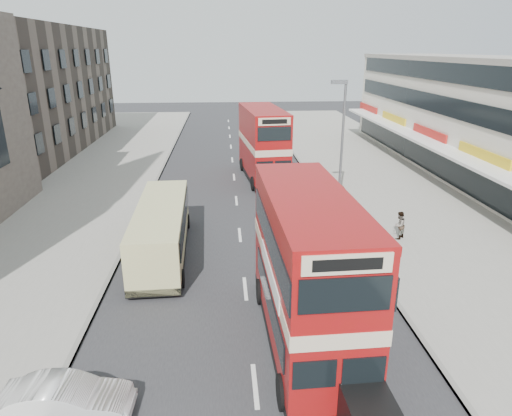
# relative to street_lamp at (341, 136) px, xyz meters

# --- Properties ---
(road_surface) EXTENTS (12.00, 90.00, 0.01)m
(road_surface) POSITION_rel_street_lamp_xyz_m (-6.52, 2.00, -4.78)
(road_surface) COLOR #28282B
(road_surface) RESTS_ON ground
(pavement_right) EXTENTS (12.00, 90.00, 0.15)m
(pavement_right) POSITION_rel_street_lamp_xyz_m (5.48, 2.00, -4.71)
(pavement_right) COLOR gray
(pavement_right) RESTS_ON ground
(pavement_left) EXTENTS (12.00, 90.00, 0.15)m
(pavement_left) POSITION_rel_street_lamp_xyz_m (-18.52, 2.00, -4.71)
(pavement_left) COLOR gray
(pavement_left) RESTS_ON ground
(kerb_left) EXTENTS (0.20, 90.00, 0.16)m
(kerb_left) POSITION_rel_street_lamp_xyz_m (-12.62, 2.00, -4.71)
(kerb_left) COLOR gray
(kerb_left) RESTS_ON ground
(kerb_right) EXTENTS (0.20, 90.00, 0.16)m
(kerb_right) POSITION_rel_street_lamp_xyz_m (-0.42, 2.00, -4.71)
(kerb_right) COLOR gray
(kerb_right) RESTS_ON ground
(brick_terrace) EXTENTS (14.00, 28.00, 12.00)m
(brick_terrace) POSITION_rel_street_lamp_xyz_m (-28.52, 20.00, 1.22)
(brick_terrace) COLOR #66594C
(brick_terrace) RESTS_ON ground
(commercial_row) EXTENTS (9.90, 46.20, 9.30)m
(commercial_row) POSITION_rel_street_lamp_xyz_m (13.42, 4.00, -0.09)
(commercial_row) COLOR beige
(commercial_row) RESTS_ON ground
(street_lamp) EXTENTS (1.00, 0.20, 8.12)m
(street_lamp) POSITION_rel_street_lamp_xyz_m (0.00, 0.00, 0.00)
(street_lamp) COLOR slate
(street_lamp) RESTS_ON ground
(bus_main) EXTENTS (2.90, 9.66, 5.30)m
(bus_main) POSITION_rel_street_lamp_xyz_m (-4.59, -13.83, -1.99)
(bus_main) COLOR black
(bus_main) RESTS_ON ground
(bus_second) EXTENTS (3.56, 9.84, 5.38)m
(bus_second) POSITION_rel_street_lamp_xyz_m (-4.19, 7.47, -1.95)
(bus_second) COLOR black
(bus_second) RESTS_ON ground
(coach) EXTENTS (2.63, 9.16, 2.41)m
(coach) POSITION_rel_street_lamp_xyz_m (-10.51, -6.22, -3.36)
(coach) COLOR black
(coach) RESTS_ON ground
(car_left_front) EXTENTS (3.73, 1.44, 1.21)m
(car_left_front) POSITION_rel_street_lamp_xyz_m (-11.90, -16.87, -4.18)
(car_left_front) COLOR white
(car_left_front) RESTS_ON ground
(car_right_a) EXTENTS (4.67, 2.34, 1.30)m
(car_right_a) POSITION_rel_street_lamp_xyz_m (-2.00, -0.43, -4.13)
(car_right_a) COLOR maroon
(car_right_a) RESTS_ON ground
(car_right_b) EXTENTS (4.52, 2.49, 1.20)m
(car_right_b) POSITION_rel_street_lamp_xyz_m (-1.17, 2.04, -4.19)
(car_right_b) COLOR orange
(car_right_b) RESTS_ON ground
(pedestrian_near) EXTENTS (0.69, 0.67, 1.56)m
(pedestrian_near) POSITION_rel_street_lamp_xyz_m (2.02, -5.46, -3.86)
(pedestrian_near) COLOR gray
(pedestrian_near) RESTS_ON pavement_right
(cyclist) EXTENTS (0.92, 2.02, 2.28)m
(cyclist) POSITION_rel_street_lamp_xyz_m (-2.79, 4.23, -4.02)
(cyclist) COLOR gray
(cyclist) RESTS_ON ground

